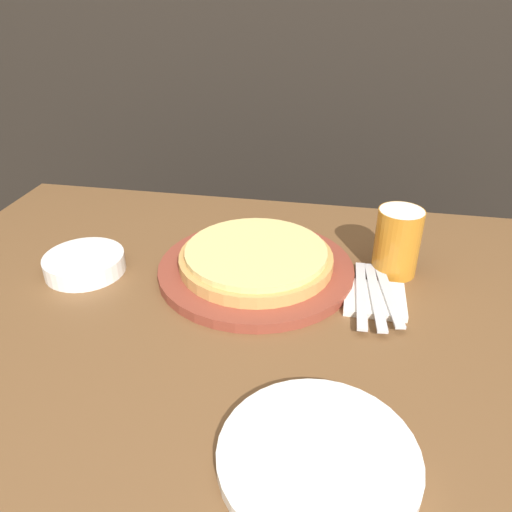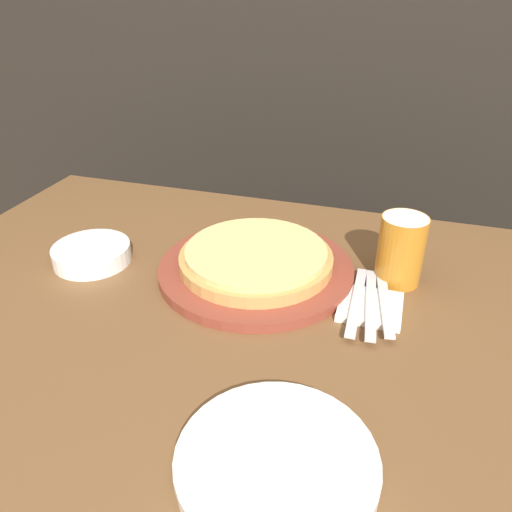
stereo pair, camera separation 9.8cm
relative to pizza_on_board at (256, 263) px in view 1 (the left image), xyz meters
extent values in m
cube|color=brown|center=(0.05, -0.11, -0.40)|extent=(1.47, 0.95, 0.74)
cylinder|color=brown|center=(0.00, 0.00, -0.01)|extent=(0.39, 0.39, 0.02)
cylinder|color=tan|center=(0.00, 0.00, 0.01)|extent=(0.30, 0.30, 0.02)
cylinder|color=#E0C175|center=(0.00, 0.00, 0.03)|extent=(0.28, 0.28, 0.01)
cylinder|color=#B7701E|center=(0.27, 0.06, 0.04)|extent=(0.09, 0.09, 0.14)
cylinder|color=white|center=(0.27, 0.06, 0.10)|extent=(0.08, 0.08, 0.02)
cylinder|color=white|center=(0.16, -0.42, -0.01)|extent=(0.25, 0.25, 0.02)
cylinder|color=white|center=(-0.34, -0.05, -0.01)|extent=(0.16, 0.16, 0.04)
cube|color=white|center=(0.23, -0.06, -0.02)|extent=(0.11, 0.11, 0.01)
cube|color=silver|center=(0.21, -0.06, -0.01)|extent=(0.02, 0.22, 0.00)
cube|color=silver|center=(0.23, -0.06, -0.01)|extent=(0.04, 0.22, 0.00)
cube|color=silver|center=(0.26, -0.06, -0.01)|extent=(0.05, 0.18, 0.00)
camera|label=1|loc=(0.16, -0.83, 0.50)|focal=35.00mm
camera|label=2|loc=(0.25, -0.81, 0.50)|focal=35.00mm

